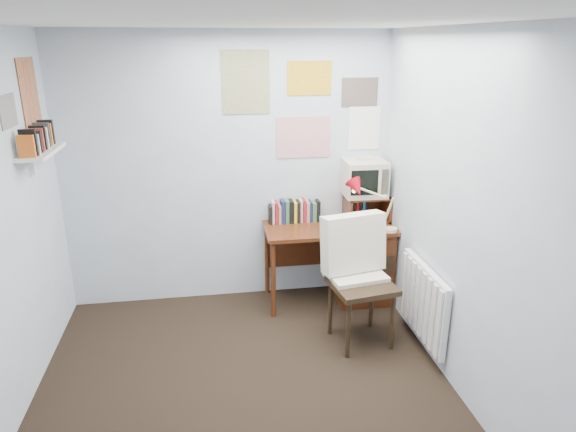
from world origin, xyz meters
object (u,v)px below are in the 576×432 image
tv_riser (366,208)px  radiator (423,302)px  desk_chair (362,286)px  wall_shelf (41,152)px  desk (356,259)px  desk_lamp (392,209)px  crt_tv (364,176)px

tv_riser → radiator: (0.17, -1.04, -0.47)m
desk_chair → wall_shelf: bearing=162.0°
desk → radiator: (0.29, -0.93, 0.01)m
desk_lamp → wall_shelf: wall_shelf is taller
crt_tv → radiator: (0.20, -1.06, -0.77)m
desk → desk_lamp: desk_lamp is taller
desk → desk_chair: size_ratio=1.16×
desk → desk_lamp: (0.25, -0.22, 0.56)m
desk_chair → tv_riser: (0.29, 0.87, 0.37)m
desk → tv_riser: 0.51m
desk → crt_tv: (0.09, 0.13, 0.79)m
radiator → tv_riser: bearing=99.3°
crt_tv → wall_shelf: wall_shelf is taller
wall_shelf → tv_riser: bearing=10.3°
desk_chair → wall_shelf: wall_shelf is taller
tv_riser → wall_shelf: bearing=-169.7°
desk_lamp → tv_riser: desk_lamp is taller
desk_lamp → radiator: bearing=-81.3°
wall_shelf → radiator: bearing=-10.9°
desk → radiator: bearing=-72.8°
crt_tv → radiator: size_ratio=0.48×
desk → crt_tv: 0.80m
desk → radiator: desk is taller
crt_tv → desk_chair: bearing=-105.1°
desk_chair → crt_tv: crt_tv is taller
tv_riser → desk_lamp: bearing=-68.4°
crt_tv → wall_shelf: (-2.66, -0.51, 0.43)m
desk_chair → desk_lamp: desk_lamp is taller
desk_chair → wall_shelf: size_ratio=1.66×
desk_chair → crt_tv: bearing=64.7°
desk → desk_chair: 0.79m
wall_shelf → desk_lamp: bearing=3.2°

